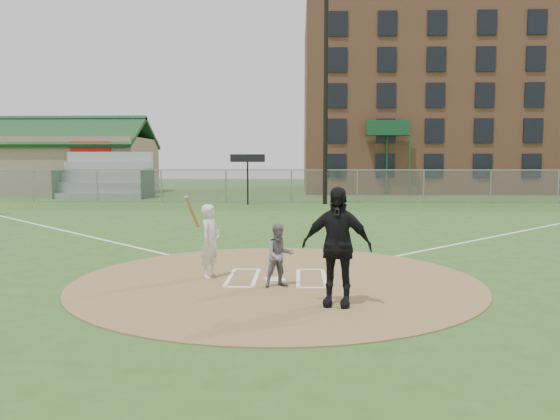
{
  "coord_description": "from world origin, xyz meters",
  "views": [
    {
      "loc": [
        0.46,
        -11.2,
        2.46
      ],
      "look_at": [
        0.0,
        2.0,
        1.3
      ],
      "focal_mm": 35.0,
      "sensor_mm": 36.0,
      "label": 1
    }
  ],
  "objects_px": {
    "home_plate": "(275,280)",
    "catcher": "(280,255)",
    "umpire": "(337,246)",
    "batter_at_plate": "(210,241)"
  },
  "relations": [
    {
      "from": "home_plate",
      "to": "batter_at_plate",
      "type": "bearing_deg",
      "value": 169.9
    },
    {
      "from": "home_plate",
      "to": "umpire",
      "type": "height_order",
      "value": "umpire"
    },
    {
      "from": "catcher",
      "to": "home_plate",
      "type": "bearing_deg",
      "value": 80.7
    },
    {
      "from": "catcher",
      "to": "batter_at_plate",
      "type": "xyz_separation_m",
      "value": [
        -1.5,
        0.81,
        0.16
      ]
    },
    {
      "from": "batter_at_plate",
      "to": "home_plate",
      "type": "bearing_deg",
      "value": -10.1
    },
    {
      "from": "home_plate",
      "to": "batter_at_plate",
      "type": "height_order",
      "value": "batter_at_plate"
    },
    {
      "from": "umpire",
      "to": "catcher",
      "type": "bearing_deg",
      "value": 138.7
    },
    {
      "from": "home_plate",
      "to": "catcher",
      "type": "height_order",
      "value": "catcher"
    },
    {
      "from": "home_plate",
      "to": "batter_at_plate",
      "type": "relative_size",
      "value": 0.22
    },
    {
      "from": "home_plate",
      "to": "catcher",
      "type": "xyz_separation_m",
      "value": [
        0.11,
        -0.57,
        0.61
      ]
    }
  ]
}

